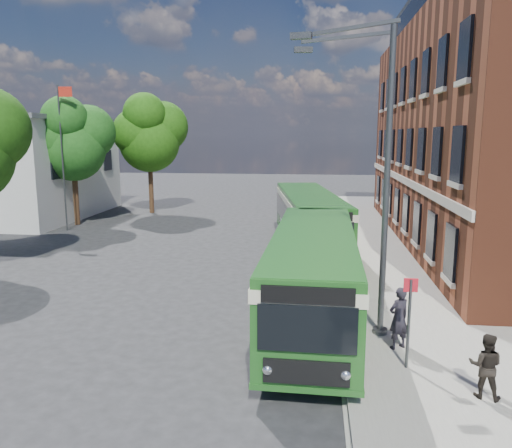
# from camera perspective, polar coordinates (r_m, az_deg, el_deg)

# --- Properties ---
(ground) EXTENTS (120.00, 120.00, 0.00)m
(ground) POSITION_cam_1_polar(r_m,az_deg,el_deg) (17.92, -3.85, -9.58)
(ground) COLOR #262628
(ground) RESTS_ON ground
(pavement) EXTENTS (6.00, 48.00, 0.15)m
(pavement) POSITION_cam_1_polar(r_m,az_deg,el_deg) (25.56, 15.26, -3.69)
(pavement) COLOR gray
(pavement) RESTS_ON ground
(kerb_line) EXTENTS (0.12, 48.00, 0.01)m
(kerb_line) POSITION_cam_1_polar(r_m,az_deg,el_deg) (25.31, 8.40, -3.74)
(kerb_line) COLOR beige
(kerb_line) RESTS_ON ground
(white_building) EXTENTS (9.40, 13.40, 7.30)m
(white_building) POSITION_cam_1_polar(r_m,az_deg,el_deg) (40.60, -24.76, 5.91)
(white_building) COLOR silver
(white_building) RESTS_ON ground
(flagpole) EXTENTS (0.95, 0.10, 9.00)m
(flagpole) POSITION_cam_1_polar(r_m,az_deg,el_deg) (33.46, -21.22, 7.62)
(flagpole) COLOR #3A3C3F
(flagpole) RESTS_ON ground
(street_lamp) EXTENTS (2.96, 2.38, 9.00)m
(street_lamp) POSITION_cam_1_polar(r_m,az_deg,el_deg) (14.71, 13.33, 4.98)
(street_lamp) COLOR #3A3C3F
(street_lamp) RESTS_ON ground
(bus_stop_sign) EXTENTS (0.35, 0.08, 2.52)m
(bus_stop_sign) POSITION_cam_1_polar(r_m,az_deg,el_deg) (13.39, 17.08, -10.14)
(bus_stop_sign) COLOR #3A3C3F
(bus_stop_sign) RESTS_ON ground
(bus_front) EXTENTS (2.82, 10.88, 3.02)m
(bus_front) POSITION_cam_1_polar(r_m,az_deg,el_deg) (16.08, 6.58, -5.11)
(bus_front) COLOR #225C1F
(bus_front) RESTS_ON ground
(bus_rear) EXTENTS (4.29, 11.80, 3.02)m
(bus_rear) POSITION_cam_1_polar(r_m,az_deg,el_deg) (26.54, 6.07, 1.00)
(bus_rear) COLOR #1B5219
(bus_rear) RESTS_ON ground
(pedestrian_a) EXTENTS (0.77, 0.70, 1.77)m
(pedestrian_a) POSITION_cam_1_polar(r_m,az_deg,el_deg) (14.64, 16.00, -10.28)
(pedestrian_a) COLOR black
(pedestrian_a) RESTS_ON pavement
(pedestrian_b) EXTENTS (0.88, 0.78, 1.52)m
(pedestrian_b) POSITION_cam_1_polar(r_m,az_deg,el_deg) (12.81, 24.76, -14.50)
(pedestrian_b) COLOR black
(pedestrian_b) RESTS_ON pavement
(tree_mid) EXTENTS (5.04, 4.79, 8.51)m
(tree_mid) POSITION_cam_1_polar(r_m,az_deg,el_deg) (35.50, -20.22, 9.14)
(tree_mid) COLOR #332212
(tree_mid) RESTS_ON ground
(tree_right) EXTENTS (5.39, 5.12, 9.10)m
(tree_right) POSITION_cam_1_polar(r_m,az_deg,el_deg) (39.39, -12.06, 10.18)
(tree_right) COLOR #332212
(tree_right) RESTS_ON ground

